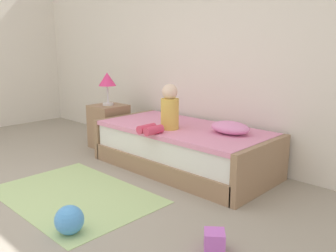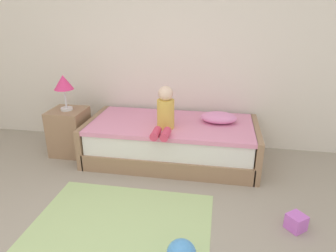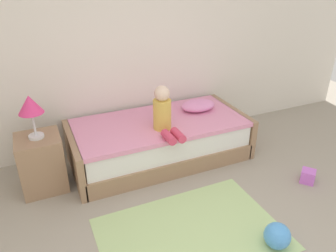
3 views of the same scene
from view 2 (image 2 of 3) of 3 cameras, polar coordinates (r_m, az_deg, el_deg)
name	(u,v)px [view 2 (image 2 of 3)]	position (r m, az deg, el deg)	size (l,w,h in m)	color
wall_rear	(165,38)	(4.14, -0.66, 16.21)	(7.20, 0.10, 2.90)	silver
bed	(171,141)	(3.84, 0.65, -2.88)	(2.11, 1.00, 0.50)	#997556
nightstand	(70,132)	(4.20, -17.96, -1.00)	(0.44, 0.44, 0.60)	#997556
table_lamp	(64,84)	(4.01, -18.99, 7.44)	(0.24, 0.24, 0.45)	silver
child_figure	(165,112)	(3.47, -0.58, 2.55)	(0.20, 0.51, 0.50)	gold
pillow	(219,118)	(3.77, 9.49, 1.58)	(0.44, 0.30, 0.13)	#EA8CC6
area_rug	(122,221)	(2.93, -8.53, -17.28)	(1.60, 1.10, 0.01)	#B2D189
toy_block	(296,222)	(3.00, 22.89, -16.27)	(0.14, 0.14, 0.14)	#CC66D8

